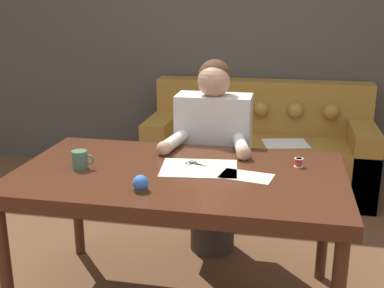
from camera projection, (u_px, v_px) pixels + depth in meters
wall_back at (229, 28)px, 4.16m from camera, size 8.00×0.06×2.60m
dining_table at (179, 184)px, 2.35m from camera, size 1.59×0.91×0.74m
couch at (259, 151)px, 4.03m from camera, size 1.81×0.76×0.88m
person at (213, 158)px, 2.92m from camera, size 0.51×0.56×1.21m
pattern_paper_main at (199, 168)px, 2.36m from camera, size 0.40×0.31×0.00m
pattern_paper_offcut at (246, 176)px, 2.26m from camera, size 0.27×0.19×0.00m
scissors at (198, 165)px, 2.41m from camera, size 0.20×0.14×0.01m
mug at (80, 160)px, 2.35m from camera, size 0.11×0.08×0.09m
thread_spool at (299, 163)px, 2.38m from camera, size 0.04×0.04×0.05m
pin_cushion at (141, 184)px, 2.08m from camera, size 0.07×0.07×0.07m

